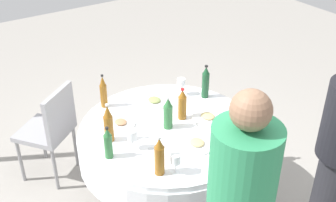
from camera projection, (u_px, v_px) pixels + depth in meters
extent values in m
plane|color=gray|center=(168.00, 200.00, 3.54)|extent=(10.00, 10.00, 0.00)
cylinder|color=white|center=(168.00, 129.00, 3.17)|extent=(1.32, 1.32, 0.04)
cylinder|color=white|center=(168.00, 143.00, 3.24)|extent=(1.35, 1.35, 0.22)
cylinder|color=slate|center=(168.00, 178.00, 3.42)|extent=(0.14, 0.14, 0.48)
cylinder|color=slate|center=(168.00, 199.00, 3.53)|extent=(0.56, 0.56, 0.03)
cylinder|color=#194728|center=(205.00, 85.00, 3.49)|extent=(0.06, 0.06, 0.22)
cone|color=#194728|center=(206.00, 70.00, 3.41)|extent=(0.05, 0.05, 0.06)
cylinder|color=black|center=(206.00, 66.00, 3.40)|extent=(0.03, 0.03, 0.01)
cylinder|color=#8C5619|center=(109.00, 128.00, 2.97)|extent=(0.07, 0.07, 0.20)
cone|color=#8C5619|center=(107.00, 111.00, 2.90)|extent=(0.06, 0.06, 0.09)
cylinder|color=silver|center=(107.00, 105.00, 2.87)|extent=(0.02, 0.02, 0.01)
cylinder|color=#2D6B38|center=(168.00, 117.00, 3.11)|extent=(0.07, 0.07, 0.18)
cone|color=#2D6B38|center=(168.00, 102.00, 3.05)|extent=(0.06, 0.06, 0.06)
cylinder|color=silver|center=(168.00, 98.00, 3.03)|extent=(0.03, 0.03, 0.01)
cylinder|color=#8C5619|center=(104.00, 96.00, 3.37)|extent=(0.06, 0.06, 0.19)
cone|color=#8C5619|center=(102.00, 81.00, 3.30)|extent=(0.05, 0.05, 0.08)
cylinder|color=black|center=(102.00, 76.00, 3.27)|extent=(0.02, 0.02, 0.01)
cylinder|color=#8C5619|center=(182.00, 108.00, 3.22)|extent=(0.06, 0.06, 0.19)
cone|color=#8C5619|center=(183.00, 94.00, 3.15)|extent=(0.06, 0.06, 0.06)
cylinder|color=red|center=(183.00, 89.00, 3.13)|extent=(0.03, 0.03, 0.01)
cylinder|color=#8C5619|center=(159.00, 160.00, 2.66)|extent=(0.06, 0.06, 0.21)
cone|color=#8C5619|center=(159.00, 143.00, 2.59)|extent=(0.06, 0.06, 0.07)
cylinder|color=silver|center=(159.00, 138.00, 2.57)|extent=(0.03, 0.03, 0.01)
cylinder|color=#2D6B38|center=(108.00, 146.00, 2.81)|extent=(0.06, 0.06, 0.18)
cone|color=#2D6B38|center=(107.00, 132.00, 2.75)|extent=(0.05, 0.05, 0.05)
cylinder|color=black|center=(107.00, 128.00, 2.74)|extent=(0.02, 0.02, 0.01)
cylinder|color=white|center=(133.00, 148.00, 2.94)|extent=(0.06, 0.06, 0.00)
cylinder|color=white|center=(133.00, 144.00, 2.92)|extent=(0.01, 0.01, 0.07)
cylinder|color=white|center=(132.00, 135.00, 2.88)|extent=(0.07, 0.07, 0.08)
cylinder|color=white|center=(175.00, 173.00, 2.72)|extent=(0.06, 0.06, 0.00)
cylinder|color=white|center=(175.00, 168.00, 2.69)|extent=(0.01, 0.01, 0.08)
cylinder|color=white|center=(176.00, 159.00, 2.66)|extent=(0.07, 0.07, 0.06)
cylinder|color=white|center=(181.00, 94.00, 3.57)|extent=(0.06, 0.06, 0.00)
cylinder|color=white|center=(181.00, 90.00, 3.55)|extent=(0.01, 0.01, 0.08)
cylinder|color=white|center=(181.00, 82.00, 3.51)|extent=(0.07, 0.07, 0.06)
cylinder|color=gold|center=(181.00, 84.00, 3.52)|extent=(0.06, 0.06, 0.03)
cylinder|color=white|center=(208.00, 118.00, 3.25)|extent=(0.25, 0.25, 0.02)
ellipsoid|color=tan|center=(208.00, 116.00, 3.24)|extent=(0.11, 0.10, 0.02)
cylinder|color=white|center=(197.00, 144.00, 2.96)|extent=(0.24, 0.24, 0.02)
ellipsoid|color=tan|center=(197.00, 142.00, 2.95)|extent=(0.11, 0.10, 0.02)
cylinder|color=white|center=(154.00, 102.00, 3.46)|extent=(0.24, 0.24, 0.02)
ellipsoid|color=#8C9E59|center=(154.00, 100.00, 3.45)|extent=(0.11, 0.10, 0.02)
cylinder|color=white|center=(121.00, 124.00, 3.18)|extent=(0.22, 0.22, 0.02)
ellipsoid|color=tan|center=(121.00, 122.00, 3.17)|extent=(0.10, 0.09, 0.02)
cube|color=silver|center=(161.00, 147.00, 2.94)|extent=(0.09, 0.17, 0.00)
cylinder|color=#2D8C59|center=(243.00, 175.00, 2.05)|extent=(0.34, 0.34, 0.55)
sphere|color=#8C664C|center=(251.00, 110.00, 1.86)|extent=(0.19, 0.19, 0.19)
cube|color=#99999E|center=(45.00, 131.00, 3.62)|extent=(0.56, 0.56, 0.04)
cube|color=#99999E|center=(60.00, 114.00, 3.46)|extent=(0.28, 0.34, 0.42)
cylinder|color=gray|center=(43.00, 139.00, 3.92)|extent=(0.03, 0.03, 0.43)
cylinder|color=gray|center=(21.00, 161.00, 3.65)|extent=(0.03, 0.03, 0.43)
cylinder|color=gray|center=(75.00, 146.00, 3.83)|extent=(0.03, 0.03, 0.43)
cylinder|color=gray|center=(55.00, 169.00, 3.55)|extent=(0.03, 0.03, 0.43)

